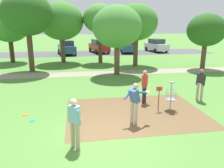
% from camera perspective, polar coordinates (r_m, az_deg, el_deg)
% --- Properties ---
extents(ground_plane, '(160.00, 160.00, 0.00)m').
position_cam_1_polar(ground_plane, '(8.20, -1.90, -13.64)').
color(ground_plane, '#518438').
extents(dirt_tee_pad, '(6.23, 4.56, 0.01)m').
position_cam_1_polar(dirt_tee_pad, '(10.35, 6.02, -7.30)').
color(dirt_tee_pad, brown).
rests_on(dirt_tee_pad, ground).
extents(disc_golf_basket, '(0.98, 0.58, 1.39)m').
position_cam_1_polar(disc_golf_basket, '(10.69, 14.63, -2.71)').
color(disc_golf_basket, '#9E9EA3').
rests_on(disc_golf_basket, ground).
extents(player_foreground_watching, '(0.45, 0.47, 1.71)m').
position_cam_1_polar(player_foreground_watching, '(12.48, 21.87, 0.27)').
color(player_foreground_watching, tan).
rests_on(player_foreground_watching, ground).
extents(player_throwing, '(1.16, 0.52, 1.71)m').
position_cam_1_polar(player_throwing, '(8.92, 5.84, -4.31)').
color(player_throwing, tan).
rests_on(player_throwing, ground).
extents(player_waiting_left, '(0.45, 0.48, 1.71)m').
position_cam_1_polar(player_waiting_left, '(11.38, 8.41, -0.16)').
color(player_waiting_left, '#232328').
rests_on(player_waiting_left, ground).
extents(player_waiting_right, '(0.45, 0.45, 1.71)m').
position_cam_1_polar(player_waiting_right, '(7.27, -9.63, -9.31)').
color(player_waiting_right, tan).
rests_on(player_waiting_right, ground).
extents(frisbee_by_tee, '(0.23, 0.23, 0.02)m').
position_cam_1_polar(frisbee_by_tee, '(12.60, 6.29, -3.10)').
color(frisbee_by_tee, gold).
rests_on(frisbee_by_tee, ground).
extents(frisbee_mid_grass, '(0.24, 0.24, 0.02)m').
position_cam_1_polar(frisbee_mid_grass, '(13.58, 9.72, -1.86)').
color(frisbee_mid_grass, orange).
rests_on(frisbee_mid_grass, ground).
extents(frisbee_far_left, '(0.22, 0.22, 0.02)m').
position_cam_1_polar(frisbee_far_left, '(10.04, -19.87, -8.89)').
color(frisbee_far_left, '#1E93DB').
rests_on(frisbee_far_left, ground).
extents(frisbee_far_right, '(0.25, 0.25, 0.02)m').
position_cam_1_polar(frisbee_far_right, '(10.78, -21.42, -7.36)').
color(frisbee_far_right, orange).
rests_on(frisbee_far_right, ground).
extents(tree_near_left, '(3.28, 3.28, 4.83)m').
position_cam_1_polar(tree_near_left, '(21.28, 23.13, 12.60)').
color(tree_near_left, brown).
rests_on(tree_near_left, ground).
extents(tree_near_right, '(4.16, 4.16, 5.65)m').
position_cam_1_polar(tree_near_right, '(25.47, -25.10, 13.69)').
color(tree_near_right, '#422D1E').
rests_on(tree_near_right, ground).
extents(tree_mid_left, '(3.94, 3.94, 5.77)m').
position_cam_1_polar(tree_mid_left, '(21.39, 6.31, 15.49)').
color(tree_mid_left, brown).
rests_on(tree_mid_left, ground).
extents(tree_mid_center, '(3.79, 3.79, 5.35)m').
position_cam_1_polar(tree_mid_center, '(17.38, 1.32, 14.47)').
color(tree_mid_center, brown).
rests_on(tree_mid_center, ground).
extents(tree_mid_right, '(4.07, 4.07, 6.45)m').
position_cam_1_polar(tree_mid_right, '(19.83, -21.06, 16.43)').
color(tree_mid_right, '#4C3823').
rests_on(tree_mid_right, ground).
extents(tree_far_left, '(3.38, 3.38, 5.90)m').
position_cam_1_polar(tree_far_left, '(23.12, -3.15, 16.39)').
color(tree_far_left, '#4C3823').
rests_on(tree_far_left, ground).
extents(tree_far_center, '(4.45, 4.45, 6.11)m').
position_cam_1_polar(tree_far_center, '(23.65, -12.95, 15.50)').
color(tree_far_center, brown).
rests_on(tree_far_center, ground).
extents(parking_lot_strip, '(36.00, 6.00, 0.01)m').
position_cam_1_polar(parking_lot_strip, '(31.02, -7.55, 7.84)').
color(parking_lot_strip, '#4C4C51').
rests_on(parking_lot_strip, ground).
extents(parked_car_leftmost, '(2.56, 4.47, 1.84)m').
position_cam_1_polar(parked_car_leftmost, '(30.19, -11.61, 9.21)').
color(parked_car_leftmost, '#2D4784').
rests_on(parked_car_leftmost, ground).
extents(parked_car_center_left, '(2.74, 4.51, 1.84)m').
position_cam_1_polar(parked_car_center_left, '(31.52, -3.35, 9.74)').
color(parked_car_center_left, maroon).
rests_on(parked_car_center_left, ground).
extents(parked_car_center_right, '(2.44, 4.42, 1.84)m').
position_cam_1_polar(parked_car_center_right, '(31.62, 4.06, 9.74)').
color(parked_car_center_right, '#2D4784').
rests_on(parked_car_center_right, ground).
extents(parked_car_rightmost, '(2.52, 4.45, 1.84)m').
position_cam_1_polar(parked_car_rightmost, '(33.24, 11.36, 9.76)').
color(parked_car_rightmost, silver).
rests_on(parked_car_rightmost, ground).
extents(gravel_path, '(40.00, 1.78, 0.00)m').
position_cam_1_polar(gravel_path, '(18.26, -6.20, 2.67)').
color(gravel_path, gray).
rests_on(gravel_path, ground).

